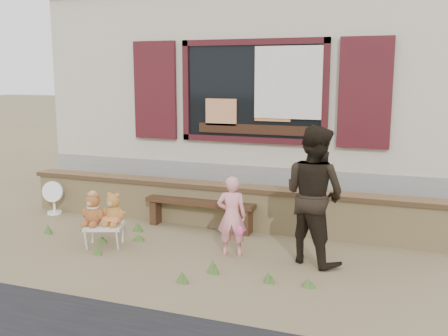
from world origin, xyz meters
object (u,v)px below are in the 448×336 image
at_px(teddy_bear_left, 93,208).
at_px(adult, 314,195).
at_px(folding_chair, 104,227).
at_px(bench, 201,207).
at_px(teddy_bear_right, 114,208).
at_px(child, 232,216).

relative_size(teddy_bear_left, adult, 0.26).
distance_m(folding_chair, teddy_bear_left, 0.29).
bearing_deg(bench, teddy_bear_right, -121.35).
xyz_separation_m(folding_chair, adult, (2.79, 0.41, 0.59)).
bearing_deg(teddy_bear_left, adult, -11.47).
distance_m(bench, folding_chair, 1.56).
bearing_deg(bench, child, -48.29).
distance_m(teddy_bear_left, child, 1.91).
height_order(bench, child, child).
relative_size(folding_chair, teddy_bear_right, 1.35).
xyz_separation_m(bench, adult, (1.89, -0.86, 0.54)).
xyz_separation_m(folding_chair, child, (1.75, 0.28, 0.25)).
xyz_separation_m(child, adult, (1.04, 0.13, 0.34)).
distance_m(teddy_bear_right, adult, 2.70).
bearing_deg(bench, adult, -23.40).
distance_m(folding_chair, teddy_bear_right, 0.29).
xyz_separation_m(teddy_bear_left, teddy_bear_right, (0.26, 0.10, 0.00)).
bearing_deg(child, adult, 171.40).
distance_m(child, adult, 1.10).
relative_size(folding_chair, teddy_bear_left, 1.36).
relative_size(bench, teddy_bear_right, 3.80).
distance_m(bench, teddy_bear_left, 1.69).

